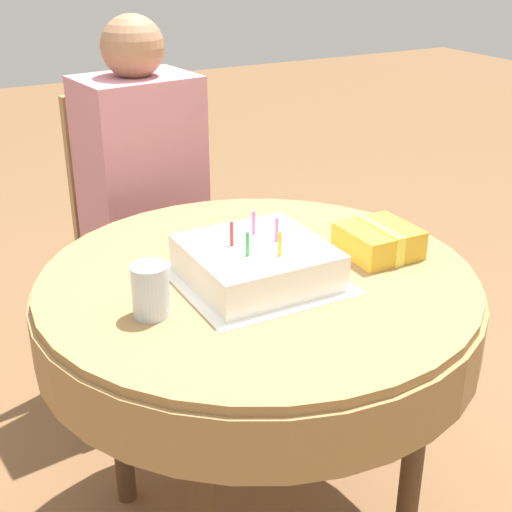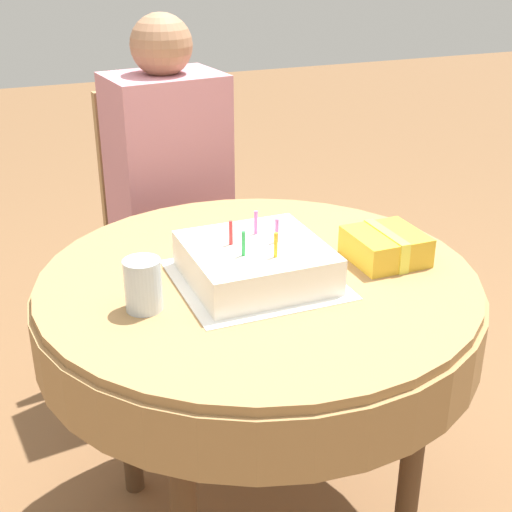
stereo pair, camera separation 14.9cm
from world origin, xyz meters
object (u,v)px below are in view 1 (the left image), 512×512
(chair, at_px, (136,236))
(gift_box, at_px, (378,241))
(person, at_px, (145,183))
(drinking_glass, at_px, (150,290))
(birthday_cake, at_px, (256,262))

(chair, distance_m, gift_box, 0.93)
(person, relative_size, drinking_glass, 11.42)
(chair, xyz_separation_m, person, (0.01, -0.09, 0.20))
(drinking_glass, relative_size, gift_box, 0.65)
(gift_box, bearing_deg, chair, 108.53)
(chair, height_order, gift_box, chair)
(drinking_glass, height_order, gift_box, drinking_glass)
(person, xyz_separation_m, drinking_glass, (-0.27, -0.78, 0.07))
(birthday_cake, bearing_deg, drinking_glass, -171.48)
(person, distance_m, gift_box, 0.81)
(person, relative_size, gift_box, 7.42)
(person, height_order, birthday_cake, person)
(drinking_glass, bearing_deg, person, 70.62)
(birthday_cake, height_order, drinking_glass, birthday_cake)
(chair, bearing_deg, birthday_cake, -97.84)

